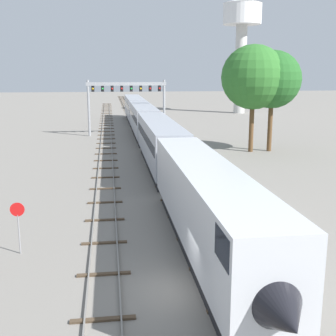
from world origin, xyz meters
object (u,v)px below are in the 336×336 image
object	(u,v)px
passenger_train	(150,129)
stop_sign	(18,221)
signal_gantry	(127,94)
trackside_tree_mid	(272,80)
trackside_tree_left	(253,77)
water_tower	(242,25)

from	to	relation	value
passenger_train	stop_sign	size ratio (longest dim) A/B	29.86
signal_gantry	trackside_tree_mid	world-z (taller)	trackside_tree_mid
stop_sign	trackside_tree_left	bearing A→B (deg)	51.82
signal_gantry	water_tower	distance (m)	46.10
signal_gantry	trackside_tree_left	xyz separation A→B (m)	(14.43, -16.21, 2.72)
trackside_tree_mid	stop_sign	bearing A→B (deg)	-130.95
water_tower	stop_sign	xyz separation A→B (m)	(-35.78, -78.32, -18.16)
water_tower	passenger_train	bearing A→B (deg)	-118.80
signal_gantry	stop_sign	distance (m)	45.30
passenger_train	signal_gantry	world-z (taller)	signal_gantry
trackside_tree_left	trackside_tree_mid	size ratio (longest dim) A/B	1.05
signal_gantry	trackside_tree_left	world-z (taller)	trackside_tree_left
signal_gantry	water_tower	bearing A→B (deg)	50.42
passenger_train	trackside_tree_left	world-z (taller)	trackside_tree_left
passenger_train	signal_gantry	size ratio (longest dim) A/B	7.11
signal_gantry	trackside_tree_left	distance (m)	21.87
stop_sign	passenger_train	bearing A→B (deg)	72.34
trackside_tree_mid	trackside_tree_left	bearing A→B (deg)	-176.75
signal_gantry	stop_sign	xyz separation A→B (m)	(-7.75, -44.42, -4.39)
stop_sign	trackside_tree_mid	xyz separation A→B (m)	(24.59, 28.34, 6.83)
passenger_train	trackside_tree_left	xyz separation A→B (m)	(12.18, -3.21, 6.37)
trackside_tree_mid	signal_gantry	bearing A→B (deg)	136.33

